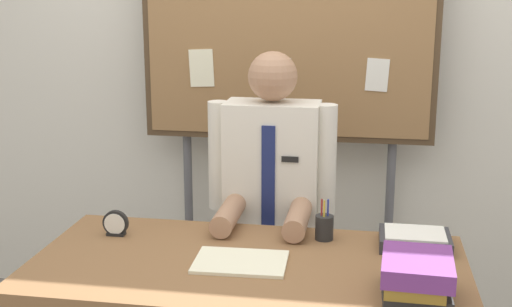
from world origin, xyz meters
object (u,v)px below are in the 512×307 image
desk (248,287)px  bulletin_board (287,34)px  desk_clock (116,224)px  book_stack (416,277)px  open_notebook (241,262)px  paper_tray (415,240)px  person (271,227)px  pen_holder (324,227)px

desk → bulletin_board: 1.36m
desk_clock → book_stack: bearing=-18.1°
bulletin_board → open_notebook: size_ratio=6.36×
desk_clock → paper_tray: 1.14m
person → open_notebook: person is taller
desk_clock → paper_tray: size_ratio=0.39×
bulletin_board → book_stack: 1.54m
person → book_stack: person is taller
desk → book_stack: bearing=-18.9°
desk_clock → paper_tray: (1.14, 0.07, -0.02)m
open_notebook → pen_holder: bearing=46.2°
bulletin_board → desk_clock: size_ratio=20.36×
person → bulletin_board: 0.95m
desk → open_notebook: (-0.02, -0.02, 0.10)m
book_stack → pen_holder: size_ratio=1.70×
desk_clock → person: bearing=36.8°
book_stack → open_notebook: bearing=163.5°
person → pen_holder: 0.43m
person → pen_holder: size_ratio=8.99×
desk → book_stack: 0.62m
bulletin_board → desk_clock: bulletin_board is taller
open_notebook → desk: bearing=43.3°
pen_holder → paper_tray: 0.34m
book_stack → open_notebook: 0.61m
book_stack → pen_holder: 0.56m
paper_tray → book_stack: bearing=-93.1°
desk → bulletin_board: bulletin_board is taller
book_stack → pen_holder: bearing=124.5°
person → paper_tray: 0.69m
pen_holder → book_stack: bearing=-55.5°
book_stack → desk: bearing=161.1°
book_stack → paper_tray: book_stack is taller
open_notebook → paper_tray: bearing=23.3°
person → open_notebook: bearing=-92.0°
person → desk_clock: size_ratio=14.28×
pen_holder → person: bearing=128.0°
desk → pen_holder: bearing=46.5°
person → open_notebook: 0.61m
desk → person: person is taller
desk → pen_holder: 0.39m
desk_clock → paper_tray: desk_clock is taller
person → book_stack: bearing=-54.0°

